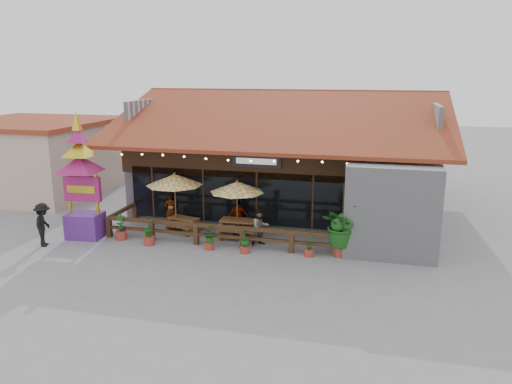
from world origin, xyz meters
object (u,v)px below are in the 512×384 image
(umbrella_right, at_px, (237,187))
(picnic_table_right, at_px, (240,226))
(pedestrian, at_px, (43,225))
(thai_sign_tower, at_px, (81,167))
(umbrella_left, at_px, (175,180))
(tropical_plant, at_px, (341,226))
(picnic_table_left, at_px, (184,222))

(umbrella_right, xyz_separation_m, picnic_table_right, (0.15, -0.16, -1.65))
(picnic_table_right, distance_m, pedestrian, 8.08)
(picnic_table_right, bearing_deg, thai_sign_tower, -166.12)
(umbrella_right, relative_size, pedestrian, 1.39)
(umbrella_left, distance_m, thai_sign_tower, 3.95)
(thai_sign_tower, xyz_separation_m, pedestrian, (-1.05, -1.35, -2.19))
(umbrella_right, relative_size, thai_sign_tower, 0.43)
(umbrella_right, distance_m, tropical_plant, 4.82)
(umbrella_right, bearing_deg, umbrella_left, 178.96)
(umbrella_left, bearing_deg, umbrella_right, -1.04)
(umbrella_right, xyz_separation_m, pedestrian, (-7.36, -3.11, -1.28))
(umbrella_left, xyz_separation_m, pedestrian, (-4.48, -3.16, -1.44))
(tropical_plant, bearing_deg, pedestrian, -171.44)
(umbrella_left, relative_size, thai_sign_tower, 0.57)
(umbrella_right, distance_m, pedestrian, 8.09)
(umbrella_left, distance_m, umbrella_right, 2.89)
(picnic_table_left, relative_size, pedestrian, 0.90)
(picnic_table_right, height_order, pedestrian, pedestrian)
(umbrella_left, relative_size, pedestrian, 1.85)
(tropical_plant, bearing_deg, picnic_table_left, 169.59)
(picnic_table_left, xyz_separation_m, picnic_table_right, (2.63, -0.13, 0.10))
(picnic_table_right, bearing_deg, umbrella_left, 175.99)
(picnic_table_right, height_order, tropical_plant, tropical_plant)
(picnic_table_right, height_order, thai_sign_tower, thai_sign_tower)
(picnic_table_left, height_order, thai_sign_tower, thai_sign_tower)
(picnic_table_right, bearing_deg, umbrella_right, 133.49)
(pedestrian, bearing_deg, umbrella_right, -88.08)
(umbrella_right, bearing_deg, thai_sign_tower, -164.44)
(pedestrian, bearing_deg, tropical_plant, -102.40)
(picnic_table_right, xyz_separation_m, tropical_plant, (4.39, -1.16, 0.69))
(umbrella_right, height_order, tropical_plant, umbrella_right)
(umbrella_right, bearing_deg, picnic_table_left, -179.42)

